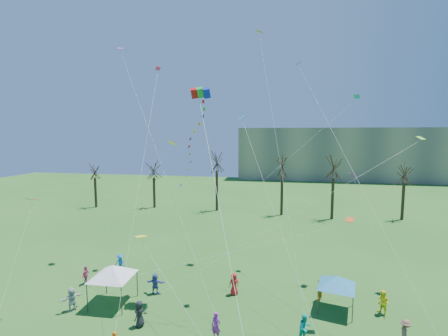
% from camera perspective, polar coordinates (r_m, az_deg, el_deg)
% --- Properties ---
extents(distant_building, '(60.00, 14.00, 15.00)m').
position_cam_1_polar(distant_building, '(98.23, 20.85, 2.46)').
color(distant_building, gray).
rests_on(distant_building, ground).
extents(bare_tree_row, '(68.12, 8.65, 10.88)m').
position_cam_1_polar(bare_tree_row, '(51.15, 10.59, -0.84)').
color(bare_tree_row, black).
rests_on(bare_tree_row, ground).
extents(big_box_kite, '(3.55, 6.49, 18.57)m').
position_cam_1_polar(big_box_kite, '(23.85, -5.12, 4.23)').
color(big_box_kite, red).
rests_on(big_box_kite, ground).
extents(canopy_tent_white, '(4.17, 4.17, 3.12)m').
position_cam_1_polar(canopy_tent_white, '(26.71, -19.70, -17.31)').
color(canopy_tent_white, '#3F3F44').
rests_on(canopy_tent_white, ground).
extents(canopy_tent_blue, '(3.51, 3.51, 2.71)m').
position_cam_1_polar(canopy_tent_blue, '(25.98, 19.92, -18.86)').
color(canopy_tent_blue, '#3F3F44').
rests_on(canopy_tent_blue, ground).
extents(festival_crowd, '(25.95, 13.24, 1.81)m').
position_cam_1_polar(festival_crowd, '(23.81, -2.30, -24.81)').
color(festival_crowd, '#B82E17').
rests_on(festival_crowd, ground).
extents(small_kites_aloft, '(29.83, 18.88, 31.91)m').
position_cam_1_polar(small_kites_aloft, '(25.64, 1.08, 6.04)').
color(small_kites_aloft, '#F8460D').
rests_on(small_kites_aloft, ground).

